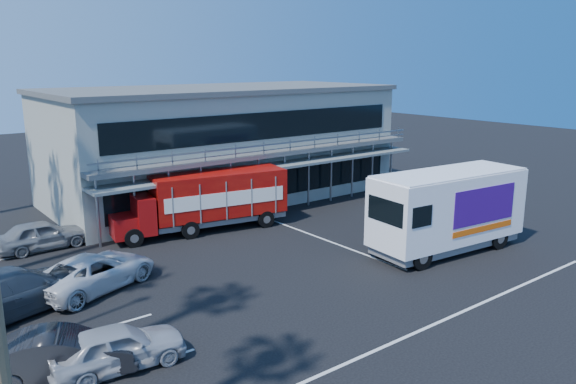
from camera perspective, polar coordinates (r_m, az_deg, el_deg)
ground at (r=25.27m, az=5.58°, el=-7.64°), size 120.00×120.00×0.00m
building at (r=37.76m, az=-6.67°, el=5.04°), size 22.40×12.00×7.30m
red_truck at (r=30.34m, az=-8.19°, el=-0.72°), size 9.59×3.77×3.15m
white_van at (r=27.75m, az=15.91°, el=-1.71°), size 8.17×3.47×3.88m
parked_car_a at (r=17.97m, az=-16.93°, el=-14.84°), size 4.16×2.00×1.37m
parked_car_b at (r=18.08m, az=-22.03°, el=-15.02°), size 4.51×2.93×1.40m
parked_car_c at (r=23.97m, az=-19.07°, el=-7.65°), size 5.74×4.14×1.45m
parked_car_d at (r=22.89m, az=-25.93°, el=-8.98°), size 6.23×4.08×1.68m
parked_car_e at (r=29.77m, az=-23.72°, el=-4.01°), size 4.29×1.81×1.45m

